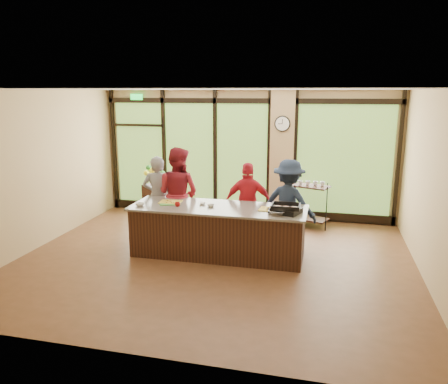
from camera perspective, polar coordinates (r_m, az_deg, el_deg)
The scene contains 25 objects.
floor at distance 7.94m, azimuth -1.29°, elevation -8.91°, with size 7.00×7.00×0.00m, color #52331D.
ceiling at distance 7.37m, azimuth -1.41°, elevation 13.27°, with size 7.00×7.00×0.00m, color white.
back_wall at distance 10.40m, azimuth 2.91°, elevation 4.91°, with size 7.00×7.00×0.00m, color tan.
left_wall at distance 9.05m, azimuth -23.31°, elevation 2.63°, with size 6.00×6.00×0.00m, color tan.
right_wall at distance 7.44m, azimuth 25.68°, elevation 0.34°, with size 6.00×6.00×0.00m, color tan.
window_wall at distance 10.34m, azimuth 3.75°, elevation 4.26°, with size 6.90×0.12×3.00m.
island_base at distance 8.07m, azimuth -0.76°, elevation -5.24°, with size 3.10×1.00×0.88m, color black.
countertop at distance 7.93m, azimuth -0.77°, elevation -2.08°, with size 3.20×1.10×0.04m, color slate.
wall_clock at distance 10.07m, azimuth 7.63°, elevation 8.84°, with size 0.36×0.04×0.36m.
cook_left at distance 9.03m, azimuth -8.62°, elevation -0.67°, with size 0.62×0.41×1.70m, color slate.
cook_midleft at distance 8.86m, azimuth -6.02°, elevation -0.22°, with size 0.92×0.72×1.89m, color maroon.
cook_midright at distance 8.60m, azimuth 3.19°, elevation -1.50°, with size 0.95×0.40×1.62m, color red.
cook_right at distance 8.50m, azimuth 8.43°, elevation -1.51°, with size 1.11×0.64×1.71m, color #1A2439.
roasting_pan at distance 7.60m, azimuth 8.04°, elevation -2.40°, with size 0.48×0.38×0.09m, color black.
mixing_bowl at distance 7.50m, azimuth 7.10°, elevation -2.62°, with size 0.32×0.32×0.08m, color silver.
cutting_board_left at distance 8.21m, azimuth -7.04°, elevation -1.47°, with size 0.38×0.28×0.01m, color #3E8630.
cutting_board_center at distance 8.31m, azimuth -6.99°, elevation -1.29°, with size 0.41×0.30×0.01m, color gold.
cutting_board_right at distance 7.77m, azimuth 6.22°, elevation -2.28°, with size 0.43×0.32×0.01m, color gold.
prep_bowl_near at distance 8.14m, azimuth -10.94°, elevation -1.61°, with size 0.16×0.16×0.05m, color silver.
prep_bowl_mid at distance 7.94m, azimuth -1.74°, elevation -1.77°, with size 0.13×0.13×0.04m, color silver.
prep_bowl_far at distance 8.10m, azimuth -2.83°, elevation -1.53°, with size 0.12×0.12×0.03m, color silver.
red_ramekin at distance 7.99m, azimuth -6.09°, elevation -1.61°, with size 0.10×0.10×0.08m, color #A51110.
flower_stand at distance 10.38m, azimuth -9.01°, elevation -1.32°, with size 0.42×0.42×0.85m, color black.
flower_vase at distance 10.25m, azimuth -9.12°, elevation 1.69°, with size 0.25×0.25×0.26m, color olive.
bar_cart at distance 9.82m, azimuth 11.24°, elevation -0.99°, with size 0.87×0.68×1.05m.
Camera 1 is at (1.90, -7.12, 2.97)m, focal length 35.00 mm.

